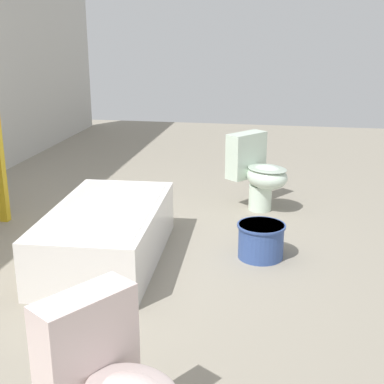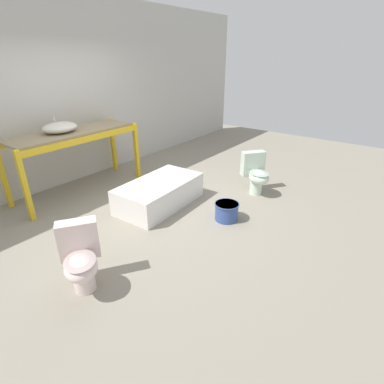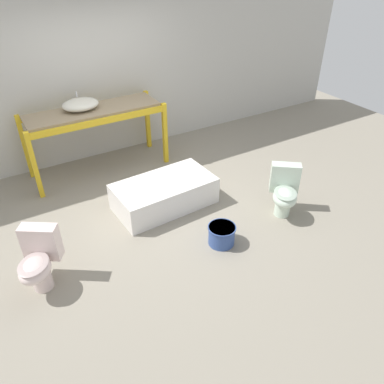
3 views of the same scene
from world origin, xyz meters
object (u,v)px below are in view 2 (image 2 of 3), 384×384
(toilet_far, at_px, (81,258))
(toilet_near, at_px, (256,173))
(bucket_white, at_px, (227,211))
(bathtub_main, at_px, (159,191))
(sink_basin, at_px, (60,127))

(toilet_far, bearing_deg, toilet_near, 27.30)
(toilet_near, relative_size, toilet_far, 1.00)
(toilet_near, relative_size, bucket_white, 1.96)
(bathtub_main, xyz_separation_m, toilet_far, (-1.87, -0.66, 0.13))
(bathtub_main, bearing_deg, toilet_near, -39.90)
(sink_basin, distance_m, bathtub_main, 1.92)
(toilet_near, distance_m, bucket_white, 1.13)
(toilet_far, bearing_deg, bucket_white, 21.57)
(sink_basin, distance_m, bucket_white, 2.99)
(sink_basin, xyz_separation_m, bathtub_main, (0.59, -1.58, -0.92))
(sink_basin, relative_size, bathtub_main, 0.38)
(sink_basin, distance_m, toilet_far, 2.69)
(bucket_white, bearing_deg, sink_basin, 107.20)
(toilet_near, bearing_deg, bucket_white, -136.96)
(toilet_near, bearing_deg, sink_basin, 164.98)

